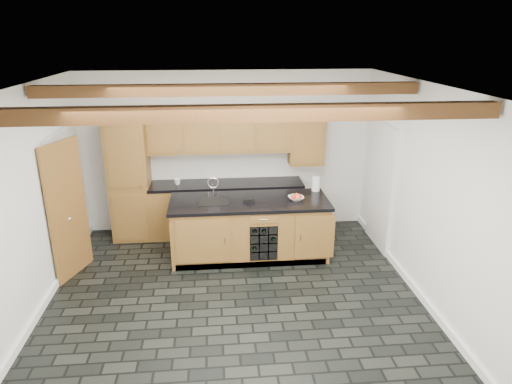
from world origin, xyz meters
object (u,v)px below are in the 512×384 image
Objects in this scene: fruit_bowl at (296,198)px; island at (250,228)px; kitchen_scale at (249,200)px; paper_towel at (316,184)px.

island is at bearing 177.11° from fruit_bowl.
kitchen_scale reaches higher than island.
kitchen_scale is 1.20m from paper_towel.
island is at bearing -161.83° from paper_towel.
kitchen_scale is 0.73m from fruit_bowl.
paper_towel is (0.40, 0.40, 0.09)m from fruit_bowl.
island is at bearing 90.55° from kitchen_scale.
paper_towel reaches higher than kitchen_scale.
island is 0.87m from fruit_bowl.
fruit_bowl reaches higher than island.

